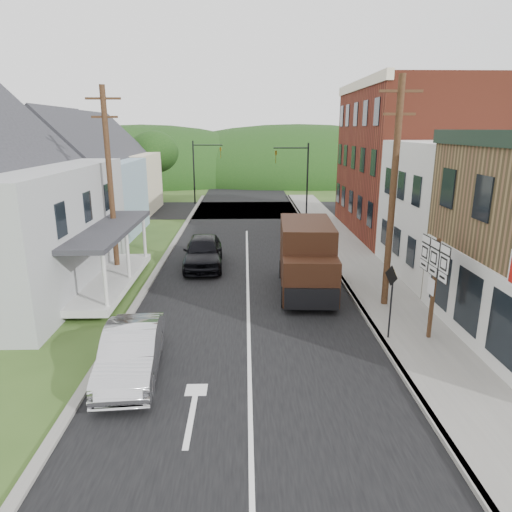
{
  "coord_description": "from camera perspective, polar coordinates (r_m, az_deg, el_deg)",
  "views": [
    {
      "loc": [
        -0.1,
        -13.92,
        7.07
      ],
      "look_at": [
        0.32,
        3.52,
        2.2
      ],
      "focal_mm": 32.0,
      "sensor_mm": 36.0,
      "label": 1
    }
  ],
  "objects": [
    {
      "name": "ground",
      "position": [
        15.61,
        -0.89,
        -11.33
      ],
      "size": [
        120.0,
        120.0,
        0.0
      ],
      "primitive_type": "plane",
      "color": "#2D4719",
      "rests_on": "ground"
    },
    {
      "name": "road",
      "position": [
        24.94,
        -1.1,
        -0.87
      ],
      "size": [
        9.0,
        90.0,
        0.02
      ],
      "primitive_type": "cube",
      "color": "black",
      "rests_on": "ground"
    },
    {
      "name": "cross_road",
      "position": [
        41.53,
        -1.23,
        5.8
      ],
      "size": [
        60.0,
        9.0,
        0.02
      ],
      "primitive_type": "cube",
      "color": "black",
      "rests_on": "ground"
    },
    {
      "name": "sidewalk_right",
      "position": [
        23.78,
        13.31,
        -1.94
      ],
      "size": [
        2.8,
        55.0,
        0.15
      ],
      "primitive_type": "cube",
      "color": "slate",
      "rests_on": "ground"
    },
    {
      "name": "curb_right",
      "position": [
        23.47,
        10.11,
        -1.99
      ],
      "size": [
        0.2,
        55.0,
        0.15
      ],
      "primitive_type": "cube",
      "color": "slate",
      "rests_on": "ground"
    },
    {
      "name": "curb_left",
      "position": [
        23.46,
        -12.51,
        -2.17
      ],
      "size": [
        0.3,
        55.0,
        0.12
      ],
      "primitive_type": "cube",
      "color": "slate",
      "rests_on": "ground"
    },
    {
      "name": "storefront_white",
      "position": [
        24.56,
        26.4,
        5.03
      ],
      "size": [
        8.0,
        7.0,
        6.5
      ],
      "primitive_type": "cube",
      "color": "silver",
      "rests_on": "ground"
    },
    {
      "name": "storefront_red",
      "position": [
        33.02,
        19.2,
        11.16
      ],
      "size": [
        8.0,
        12.0,
        10.0
      ],
      "primitive_type": "cube",
      "color": "maroon",
      "rests_on": "ground"
    },
    {
      "name": "house_blue",
      "position": [
        32.96,
        -20.94,
        8.71
      ],
      "size": [
        7.14,
        8.16,
        7.28
      ],
      "color": "#829EB1",
      "rests_on": "ground"
    },
    {
      "name": "house_cream",
      "position": [
        41.65,
        -17.55,
        10.24
      ],
      "size": [
        7.14,
        8.16,
        7.28
      ],
      "color": "beige",
      "rests_on": "ground"
    },
    {
      "name": "utility_pole_right",
      "position": [
        18.49,
        16.73,
        7.44
      ],
      "size": [
        1.6,
        0.26,
        9.0
      ],
      "color": "#472D19",
      "rests_on": "ground"
    },
    {
      "name": "utility_pole_left",
      "position": [
        22.96,
        -17.77,
        8.83
      ],
      "size": [
        1.6,
        0.26,
        9.0
      ],
      "color": "#472D19",
      "rests_on": "ground"
    },
    {
      "name": "traffic_signal_right",
      "position": [
        37.82,
        5.4,
        10.51
      ],
      "size": [
        2.87,
        0.2,
        6.0
      ],
      "color": "black",
      "rests_on": "ground"
    },
    {
      "name": "traffic_signal_left",
      "position": [
        44.74,
        -6.9,
        11.25
      ],
      "size": [
        2.87,
        0.2,
        6.0
      ],
      "color": "black",
      "rests_on": "ground"
    },
    {
      "name": "tree_left_d",
      "position": [
        46.83,
        -12.64,
        12.56
      ],
      "size": [
        4.8,
        4.8,
        6.94
      ],
      "color": "#382616",
      "rests_on": "ground"
    },
    {
      "name": "forested_ridge",
      "position": [
        69.28,
        -1.31,
        9.74
      ],
      "size": [
        90.0,
        30.0,
        16.0
      ],
      "primitive_type": "ellipsoid",
      "color": "black",
      "rests_on": "ground"
    },
    {
      "name": "silver_sedan",
      "position": [
        14.18,
        -15.32,
        -11.55
      ],
      "size": [
        1.93,
        4.57,
        1.47
      ],
      "primitive_type": "imported",
      "rotation": [
        0.0,
        0.0,
        0.09
      ],
      "color": "#B9B8BE",
      "rests_on": "ground"
    },
    {
      "name": "dark_sedan",
      "position": [
        24.18,
        -6.61,
        0.55
      ],
      "size": [
        2.18,
        4.98,
        1.67
      ],
      "primitive_type": "imported",
      "rotation": [
        0.0,
        0.0,
        0.04
      ],
      "color": "black",
      "rests_on": "ground"
    },
    {
      "name": "delivery_van",
      "position": [
        20.25,
        6.36,
        -0.27
      ],
      "size": [
        2.56,
        5.65,
        3.1
      ],
      "rotation": [
        0.0,
        0.0,
        -0.05
      ],
      "color": "black",
      "rests_on": "ground"
    },
    {
      "name": "route_sign_cluster",
      "position": [
        16.23,
        21.33,
        -2.17
      ],
      "size": [
        0.21,
        2.0,
        3.5
      ],
      "rotation": [
        0.0,
        0.0,
        0.05
      ],
      "color": "#472D19",
      "rests_on": "sidewalk_right"
    },
    {
      "name": "warning_sign",
      "position": [
        15.96,
        16.54,
        -4.34
      ],
      "size": [
        0.21,
        0.69,
        2.59
      ],
      "rotation": [
        0.0,
        0.0,
        0.27
      ],
      "color": "black",
      "rests_on": "sidewalk_right"
    }
  ]
}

